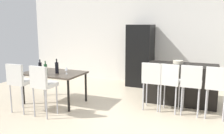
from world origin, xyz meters
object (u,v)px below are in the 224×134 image
bar_chair_far (217,84)px  kitchen_island (181,83)px  bar_chair_right (191,82)px  refrigerator (140,55)px  bar_chair_left (152,79)px  wine_bottle_end (46,69)px  wine_glass_middle (66,69)px  wine_glass_right (40,68)px  fruit_bowl (178,62)px  wine_bottle_near (40,67)px  dining_chair_far (43,83)px  bar_chair_middle (170,80)px  wine_bottle_left (57,68)px  dining_chair_near (19,80)px  dining_table (55,75)px

bar_chair_far → kitchen_island: bearing=133.8°
bar_chair_right → refrigerator: 2.56m
bar_chair_left → wine_bottle_end: (-2.21, -0.75, 0.17)m
wine_bottle_end → kitchen_island: bearing=29.2°
wine_glass_middle → wine_glass_right: (-0.60, -0.18, 0.00)m
kitchen_island → bar_chair_right: bearing=-70.4°
wine_glass_right → fruit_bowl: fruit_bowl is taller
bar_chair_right → wine_bottle_near: bar_chair_right is taller
bar_chair_left → dining_chair_far: (-1.92, -1.22, 0.00)m
kitchen_island → bar_chair_right: 0.86m
bar_chair_left → bar_chair_middle: size_ratio=1.00×
wine_bottle_left → wine_glass_middle: wine_bottle_left is taller
kitchen_island → wine_glass_right: (-2.97, -1.44, 0.40)m
wine_bottle_left → bar_chair_left: bearing=13.6°
wine_glass_middle → wine_bottle_left: bearing=-174.6°
wine_glass_middle → wine_glass_right: bearing=-163.2°
bar_chair_middle → refrigerator: 2.31m
wine_bottle_end → fruit_bowl: (2.63, 1.63, 0.09)m
bar_chair_right → dining_chair_near: same height
wine_bottle_end → wine_bottle_near: bearing=144.2°
dining_table → refrigerator: refrigerator is taller
wine_bottle_near → fruit_bowl: bearing=24.5°
dining_chair_far → wine_glass_middle: (0.07, 0.74, 0.17)m
dining_chair_near → wine_bottle_near: (-0.05, 0.74, 0.16)m
dining_chair_near → dining_chair_far: same height
bar_chair_far → wine_glass_middle: (-3.12, -0.48, 0.17)m
wine_bottle_near → fruit_bowl: (3.00, 1.36, 0.10)m
wine_bottle_end → dining_chair_near: bearing=-123.8°
dining_chair_far → wine_bottle_left: (-0.17, 0.72, 0.18)m
wine_bottle_near → dining_table: bearing=9.2°
bar_chair_right → wine_bottle_left: (-2.89, -0.51, 0.18)m
dining_chair_far → dining_table: bearing=110.8°
dining_chair_near → wine_glass_middle: (0.68, 0.74, 0.17)m
fruit_bowl → bar_chair_right: bearing=-66.4°
bar_chair_right → kitchen_island: bearing=109.6°
wine_bottle_left → wine_bottle_near: bearing=177.5°
bar_chair_right → wine_glass_middle: 2.70m
dining_table → wine_glass_right: 0.38m
bar_chair_far → wine_bottle_left: (-3.36, -0.51, 0.18)m
dining_chair_far → wine_bottle_left: size_ratio=3.11×
bar_chair_far → bar_chair_middle: bearing=180.0°
wine_bottle_near → wine_glass_middle: (0.73, 0.00, 0.01)m
dining_chair_far → wine_bottle_near: (-0.66, 0.74, 0.16)m
bar_chair_far → dining_table: size_ratio=0.77×
fruit_bowl → dining_table: bearing=-153.7°
kitchen_island → bar_chair_far: size_ratio=1.53×
dining_chair_far → refrigerator: (1.09, 3.18, 0.22)m
dining_chair_near → wine_glass_middle: size_ratio=6.03×
dining_chair_near → wine_glass_right: dining_chair_near is taller
wine_glass_middle → dining_chair_near: bearing=-132.5°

